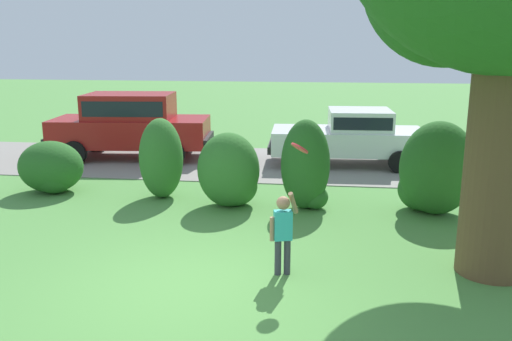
# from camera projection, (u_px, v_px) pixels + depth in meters

# --- Properties ---
(ground_plane) EXTENTS (80.00, 80.00, 0.00)m
(ground_plane) POSITION_uv_depth(u_px,v_px,m) (186.00, 287.00, 7.65)
(ground_plane) COLOR #518E42
(driveway_strip) EXTENTS (28.00, 4.40, 0.02)m
(driveway_strip) POSITION_uv_depth(u_px,v_px,m) (257.00, 163.00, 15.36)
(driveway_strip) COLOR gray
(driveway_strip) RESTS_ON ground
(shrub_near_tree) EXTENTS (1.48, 1.23, 1.19)m
(shrub_near_tree) POSITION_uv_depth(u_px,v_px,m) (52.00, 169.00, 12.37)
(shrub_near_tree) COLOR #286023
(shrub_near_tree) RESTS_ON ground
(shrub_centre_left) EXTENTS (0.95, 1.06, 1.78)m
(shrub_centre_left) POSITION_uv_depth(u_px,v_px,m) (161.00, 158.00, 11.87)
(shrub_centre_left) COLOR #33702B
(shrub_centre_left) RESTS_ON ground
(shrub_centre) EXTENTS (1.30, 1.17, 1.57)m
(shrub_centre) POSITION_uv_depth(u_px,v_px,m) (230.00, 174.00, 11.29)
(shrub_centre) COLOR #33702B
(shrub_centre) RESTS_ON ground
(shrub_centre_right) EXTENTS (1.01, 0.90, 1.87)m
(shrub_centre_right) POSITION_uv_depth(u_px,v_px,m) (306.00, 167.00, 11.07)
(shrub_centre_right) COLOR #286023
(shrub_centre_right) RESTS_ON ground
(shrub_far_end) EXTENTS (1.49, 1.30, 1.88)m
(shrub_far_end) POSITION_uv_depth(u_px,v_px,m) (434.00, 172.00, 10.78)
(shrub_far_end) COLOR #286023
(shrub_far_end) RESTS_ON ground
(parked_sedan) EXTENTS (4.48, 2.25, 1.56)m
(parked_sedan) POSITION_uv_depth(u_px,v_px,m) (351.00, 135.00, 15.08)
(parked_sedan) COLOR white
(parked_sedan) RESTS_ON ground
(parked_suv) EXTENTS (4.85, 2.42, 1.92)m
(parked_suv) POSITION_uv_depth(u_px,v_px,m) (131.00, 122.00, 15.86)
(parked_suv) COLOR maroon
(parked_suv) RESTS_ON ground
(child_thrower) EXTENTS (0.41, 0.34, 1.29)m
(child_thrower) POSITION_uv_depth(u_px,v_px,m) (283.00, 229.00, 7.92)
(child_thrower) COLOR #383842
(child_thrower) RESTS_ON ground
(frisbee) EXTENTS (0.30, 0.27, 0.24)m
(frisbee) POSITION_uv_depth(u_px,v_px,m) (300.00, 148.00, 7.88)
(frisbee) COLOR red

